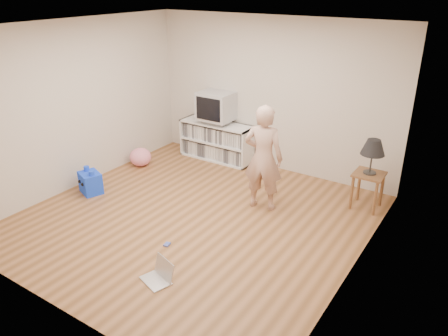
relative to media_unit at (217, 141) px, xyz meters
name	(u,v)px	position (x,y,z in m)	size (l,w,h in m)	color
ground	(194,218)	(0.98, -2.04, -0.35)	(4.50, 4.50, 0.00)	brown
walls	(192,131)	(0.98, -2.04, 0.95)	(4.52, 4.52, 2.60)	beige
ceiling	(189,27)	(0.98, -2.04, 2.25)	(4.50, 4.50, 0.01)	white
media_unit	(217,141)	(0.00, 0.00, 0.00)	(1.40, 0.45, 0.70)	white
dvd_deck	(217,121)	(0.00, -0.02, 0.39)	(0.45, 0.35, 0.07)	gray
crt_tv	(216,106)	(0.00, -0.02, 0.67)	(0.60, 0.53, 0.50)	#B0B0B5
side_table	(368,182)	(2.91, -0.39, 0.07)	(0.42, 0.42, 0.55)	brown
table_lamp	(373,148)	(2.91, -0.39, 0.59)	(0.34, 0.34, 0.52)	#333333
person	(263,158)	(1.62, -1.21, 0.43)	(0.57, 0.37, 1.56)	#CDA08C
laptop	(160,274)	(1.49, -3.35, -0.29)	(0.41, 0.37, 0.24)	silver
playing_cards	(167,244)	(1.10, -2.78, -0.34)	(0.07, 0.09, 0.02)	#4658BC
plush_blue	(90,182)	(-0.87, -2.29, -0.18)	(0.43, 0.39, 0.41)	#103DF9
plush_pink	(140,157)	(-0.97, -1.05, -0.19)	(0.39, 0.39, 0.33)	pink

